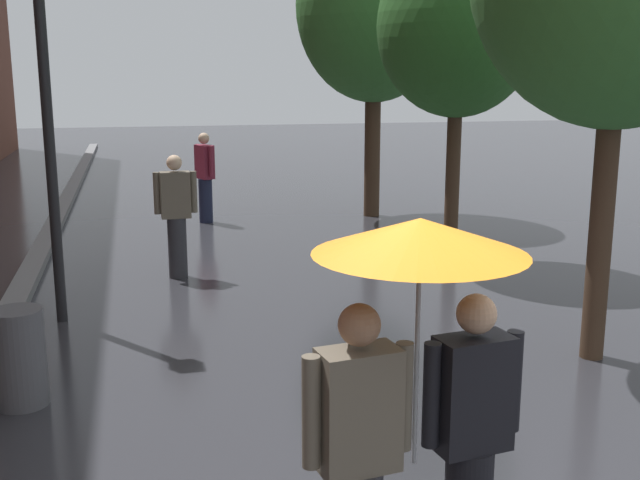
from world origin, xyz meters
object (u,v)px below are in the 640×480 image
at_px(couple_under_umbrella, 418,360).
at_px(pedestrian_walking_midground, 176,213).
at_px(street_lamp_post, 46,100).
at_px(litter_bin, 20,358).
at_px(street_tree_2, 374,6).
at_px(street_tree_1, 458,27).
at_px(pedestrian_walking_far, 205,177).

bearing_deg(couple_under_umbrella, pedestrian_walking_midground, 96.38).
height_order(street_lamp_post, litter_bin, street_lamp_post).
relative_size(street_tree_2, pedestrian_walking_midground, 3.45).
relative_size(couple_under_umbrella, street_lamp_post, 0.49).
distance_m(street_tree_1, pedestrian_walking_midground, 4.77).
xyz_separation_m(street_tree_1, street_tree_2, (0.03, 4.04, 0.62)).
height_order(street_tree_2, litter_bin, street_tree_2).
distance_m(street_tree_2, pedestrian_walking_midground, 6.50).
distance_m(street_tree_1, litter_bin, 7.48).
height_order(street_lamp_post, pedestrian_walking_midground, street_lamp_post).
distance_m(street_lamp_post, pedestrian_walking_far, 6.32).
xyz_separation_m(street_tree_2, pedestrian_walking_far, (-3.31, 0.06, -3.18)).
xyz_separation_m(street_tree_1, pedestrian_walking_midground, (-4.05, 0.09, -2.53)).
height_order(litter_bin, pedestrian_walking_midground, pedestrian_walking_midground).
bearing_deg(pedestrian_walking_far, pedestrian_walking_midground, -100.89).
relative_size(street_lamp_post, pedestrian_walking_midground, 2.50).
bearing_deg(street_tree_1, street_lamp_post, -163.79).
bearing_deg(litter_bin, street_lamp_post, 86.61).
distance_m(street_lamp_post, pedestrian_walking_midground, 2.72).
bearing_deg(couple_under_umbrella, street_tree_1, 65.34).
bearing_deg(street_tree_2, street_lamp_post, -134.34).
relative_size(street_tree_2, litter_bin, 6.95).
distance_m(street_tree_2, litter_bin, 10.41).
height_order(litter_bin, pedestrian_walking_far, pedestrian_walking_far).
height_order(street_tree_2, street_lamp_post, street_tree_2).
xyz_separation_m(street_tree_2, pedestrian_walking_midground, (-4.08, -3.96, -3.15)).
bearing_deg(street_tree_1, pedestrian_walking_far, 128.61).
distance_m(couple_under_umbrella, pedestrian_walking_far, 11.19).
distance_m(couple_under_umbrella, street_lamp_post, 6.02).
relative_size(street_tree_1, litter_bin, 5.58).
bearing_deg(street_tree_2, litter_bin, -125.33).
bearing_deg(litter_bin, couple_under_umbrella, -53.17).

